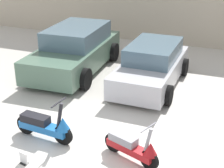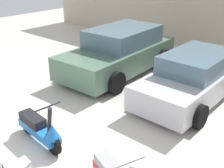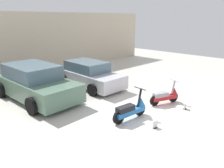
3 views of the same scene
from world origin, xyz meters
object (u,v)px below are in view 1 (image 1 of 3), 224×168
at_px(car_rear_center, 152,66).
at_px(placard_near_left_scooter, 24,159).
at_px(car_rear_left, 75,50).
at_px(scooter_front_right, 133,147).
at_px(scooter_front_left, 46,125).

relative_size(car_rear_center, placard_near_left_scooter, 14.52).
xyz_separation_m(car_rear_left, placard_near_left_scooter, (1.42, -5.18, -0.60)).
bearing_deg(scooter_front_right, car_rear_center, 119.94).
distance_m(scooter_front_right, car_rear_left, 5.52).
height_order(car_rear_center, placard_near_left_scooter, car_rear_center).
height_order(scooter_front_right, car_rear_center, car_rear_center).
relative_size(scooter_front_right, car_rear_left, 0.30).
bearing_deg(placard_near_left_scooter, car_rear_left, 105.37).
distance_m(car_rear_left, car_rear_center, 2.77).
bearing_deg(car_rear_center, placard_near_left_scooter, -14.88).
bearing_deg(scooter_front_right, car_rear_left, 148.97).
distance_m(car_rear_center, placard_near_left_scooter, 5.11).
distance_m(scooter_front_left, car_rear_center, 4.19).
xyz_separation_m(scooter_front_right, car_rear_left, (-3.47, 4.27, 0.37)).
relative_size(car_rear_left, car_rear_center, 1.18).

